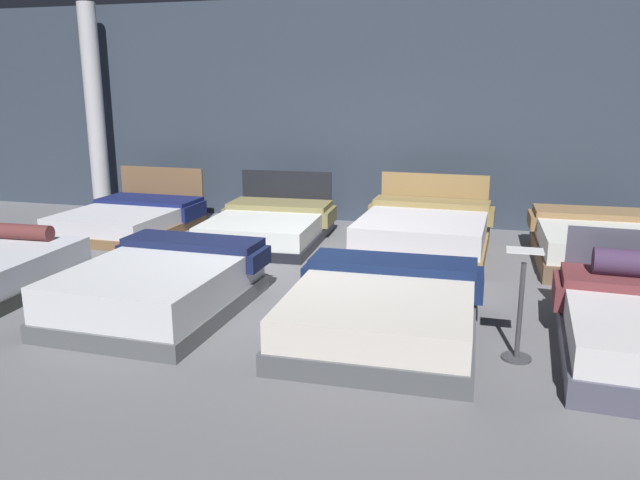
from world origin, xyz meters
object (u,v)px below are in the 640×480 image
(bed_6, at_px, (424,232))
(price_sign, at_px, (519,319))
(support_pillar, at_px, (95,111))
(bed_4, at_px, (131,218))
(bed_1, at_px, (161,286))
(bed_7, at_px, (601,244))
(bed_2, at_px, (382,311))
(bed_5, at_px, (269,226))

(bed_6, height_order, price_sign, bed_6)
(bed_6, bearing_deg, support_pillar, 169.62)
(bed_4, bearing_deg, bed_1, -52.32)
(bed_6, height_order, bed_7, bed_6)
(bed_2, xyz_separation_m, bed_6, (0.04, 3.00, 0.03))
(bed_2, relative_size, bed_4, 0.95)
(bed_4, distance_m, bed_5, 2.24)
(bed_5, relative_size, bed_7, 1.02)
(support_pillar, bearing_deg, price_sign, -32.97)
(support_pillar, bearing_deg, bed_7, -8.95)
(bed_1, distance_m, bed_6, 3.72)
(bed_2, xyz_separation_m, bed_5, (-2.16, 3.03, -0.02))
(bed_1, bearing_deg, bed_6, 54.30)
(bed_2, bearing_deg, bed_6, 87.99)
(bed_6, xyz_separation_m, price_sign, (1.10, -3.19, 0.08))
(bed_2, height_order, price_sign, price_sign)
(support_pillar, bearing_deg, bed_2, -36.68)
(bed_2, relative_size, bed_5, 0.94)
(bed_1, distance_m, bed_7, 5.33)
(bed_4, relative_size, bed_7, 1.01)
(bed_1, relative_size, bed_6, 0.99)
(bed_1, relative_size, bed_2, 1.02)
(bed_1, height_order, support_pillar, support_pillar)
(bed_7, bearing_deg, bed_2, -127.78)
(bed_6, relative_size, support_pillar, 0.59)
(bed_2, xyz_separation_m, bed_7, (2.23, 3.01, 0.02))
(bed_5, xyz_separation_m, price_sign, (3.29, -3.22, 0.13))
(bed_4, relative_size, bed_6, 1.02)
(price_sign, bearing_deg, bed_2, 170.58)
(bed_6, bearing_deg, bed_4, -178.52)
(price_sign, xyz_separation_m, support_pillar, (-6.86, 4.45, 1.40))
(bed_5, distance_m, bed_7, 4.39)
(bed_1, height_order, bed_5, bed_5)
(price_sign, relative_size, support_pillar, 0.26)
(bed_7, xyz_separation_m, price_sign, (-1.09, -3.19, 0.10))
(bed_1, xyz_separation_m, bed_4, (-2.21, 3.00, -0.06))
(bed_6, bearing_deg, price_sign, -69.17)
(bed_4, distance_m, bed_6, 4.44)
(bed_7, relative_size, price_sign, 2.29)
(bed_5, relative_size, bed_6, 1.03)
(bed_2, bearing_deg, bed_4, 144.22)
(bed_7, height_order, price_sign, price_sign)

